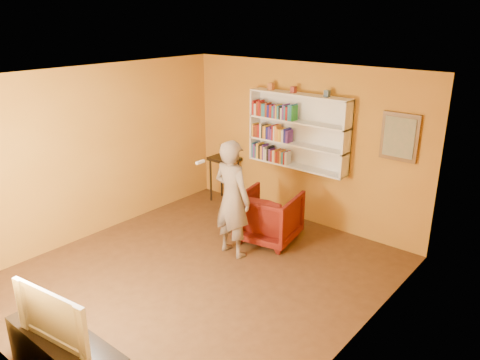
{
  "coord_description": "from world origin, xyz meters",
  "views": [
    {
      "loc": [
        4.04,
        -4.01,
        3.44
      ],
      "look_at": [
        0.09,
        0.75,
        1.21
      ],
      "focal_mm": 35.0,
      "sensor_mm": 36.0,
      "label": 1
    }
  ],
  "objects_px": {
    "television": "(60,312)",
    "bookshelf": "(300,131)",
    "console_table": "(224,165)",
    "person": "(232,199)",
    "tv_cabinet": "(67,359)",
    "armchair": "(269,216)",
    "ruby_lustre": "(224,148)"
  },
  "relations": [
    {
      "from": "person",
      "to": "tv_cabinet",
      "type": "relative_size",
      "value": 1.2
    },
    {
      "from": "tv_cabinet",
      "to": "armchair",
      "type": "bearing_deg",
      "value": 94.61
    },
    {
      "from": "console_table",
      "to": "person",
      "type": "distance_m",
      "value": 2.1
    },
    {
      "from": "ruby_lustre",
      "to": "tv_cabinet",
      "type": "height_order",
      "value": "ruby_lustre"
    },
    {
      "from": "person",
      "to": "television",
      "type": "relative_size",
      "value": 1.84
    },
    {
      "from": "bookshelf",
      "to": "person",
      "type": "relative_size",
      "value": 1.02
    },
    {
      "from": "bookshelf",
      "to": "console_table",
      "type": "height_order",
      "value": "bookshelf"
    },
    {
      "from": "bookshelf",
      "to": "tv_cabinet",
      "type": "distance_m",
      "value": 4.86
    },
    {
      "from": "console_table",
      "to": "person",
      "type": "xyz_separation_m",
      "value": [
        1.47,
        -1.49,
        0.16
      ]
    },
    {
      "from": "console_table",
      "to": "armchair",
      "type": "relative_size",
      "value": 0.98
    },
    {
      "from": "ruby_lustre",
      "to": "armchair",
      "type": "xyz_separation_m",
      "value": [
        1.63,
        -0.78,
        -0.65
      ]
    },
    {
      "from": "armchair",
      "to": "ruby_lustre",
      "type": "bearing_deg",
      "value": -36.18
    },
    {
      "from": "bookshelf",
      "to": "armchair",
      "type": "relative_size",
      "value": 2.03
    },
    {
      "from": "ruby_lustre",
      "to": "television",
      "type": "xyz_separation_m",
      "value": [
        1.93,
        -4.5,
        -0.26
      ]
    },
    {
      "from": "person",
      "to": "bookshelf",
      "type": "bearing_deg",
      "value": -88.02
    },
    {
      "from": "tv_cabinet",
      "to": "television",
      "type": "xyz_separation_m",
      "value": [
        0.0,
        0.0,
        0.54
      ]
    },
    {
      "from": "person",
      "to": "ruby_lustre",
      "type": "bearing_deg",
      "value": -41.17
    },
    {
      "from": "bookshelf",
      "to": "television",
      "type": "distance_m",
      "value": 4.74
    },
    {
      "from": "console_table",
      "to": "ruby_lustre",
      "type": "height_order",
      "value": "ruby_lustre"
    },
    {
      "from": "person",
      "to": "television",
      "type": "bearing_deg",
      "value": 102.76
    },
    {
      "from": "bookshelf",
      "to": "ruby_lustre",
      "type": "xyz_separation_m",
      "value": [
        -1.53,
        -0.16,
        -0.54
      ]
    },
    {
      "from": "console_table",
      "to": "tv_cabinet",
      "type": "distance_m",
      "value": 4.92
    },
    {
      "from": "tv_cabinet",
      "to": "ruby_lustre",
      "type": "bearing_deg",
      "value": 113.19
    },
    {
      "from": "bookshelf",
      "to": "console_table",
      "type": "bearing_deg",
      "value": -174.06
    },
    {
      "from": "ruby_lustre",
      "to": "person",
      "type": "bearing_deg",
      "value": -45.32
    },
    {
      "from": "television",
      "to": "bookshelf",
      "type": "bearing_deg",
      "value": 87.12
    },
    {
      "from": "tv_cabinet",
      "to": "television",
      "type": "bearing_deg",
      "value": 0.0
    },
    {
      "from": "console_table",
      "to": "ruby_lustre",
      "type": "xyz_separation_m",
      "value": [
        0.0,
        -0.0,
        0.33
      ]
    },
    {
      "from": "person",
      "to": "console_table",
      "type": "bearing_deg",
      "value": -41.17
    },
    {
      "from": "armchair",
      "to": "person",
      "type": "xyz_separation_m",
      "value": [
        -0.16,
        -0.71,
        0.48
      ]
    },
    {
      "from": "person",
      "to": "tv_cabinet",
      "type": "height_order",
      "value": "person"
    },
    {
      "from": "television",
      "to": "ruby_lustre",
      "type": "bearing_deg",
      "value": 105.47
    }
  ]
}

